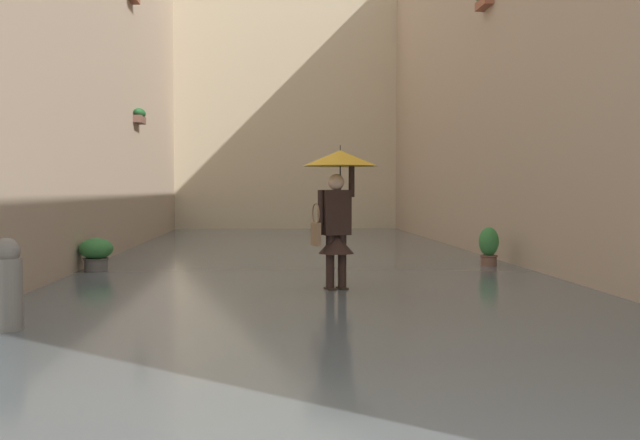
% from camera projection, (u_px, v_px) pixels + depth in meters
% --- Properties ---
extents(ground_plane, '(60.00, 60.00, 0.00)m').
position_uv_depth(ground_plane, '(301.00, 264.00, 14.29)').
color(ground_plane, slate).
extents(flood_water, '(8.64, 28.55, 0.07)m').
position_uv_depth(flood_water, '(301.00, 262.00, 14.29)').
color(flood_water, '#515B60').
rests_on(flood_water, ground_plane).
extents(building_facade_left, '(2.04, 26.55, 9.22)m').
position_uv_depth(building_facade_left, '(541.00, 33.00, 14.44)').
color(building_facade_left, tan).
rests_on(building_facade_left, ground_plane).
extents(building_facade_far, '(11.44, 1.80, 13.80)m').
position_uv_depth(building_facade_far, '(286.00, 40.00, 26.13)').
color(building_facade_far, beige).
rests_on(building_facade_far, ground_plane).
extents(person_wading, '(1.05, 1.05, 2.10)m').
position_uv_depth(person_wading, '(338.00, 189.00, 10.07)').
color(person_wading, '#2D2319').
rests_on(person_wading, ground_plane).
extents(potted_plant_far_left, '(0.36, 0.36, 0.78)m').
position_uv_depth(potted_plant_far_left, '(489.00, 247.00, 13.27)').
color(potted_plant_far_left, brown).
rests_on(potted_plant_far_left, ground_plane).
extents(potted_plant_mid_right, '(0.58, 0.58, 0.64)m').
position_uv_depth(potted_plant_mid_right, '(96.00, 254.00, 12.43)').
color(potted_plant_mid_right, '#66605B').
rests_on(potted_plant_mid_right, ground_plane).
extents(mooring_bollard, '(0.30, 0.30, 1.00)m').
position_uv_depth(mooring_bollard, '(7.00, 288.00, 7.16)').
color(mooring_bollard, gray).
rests_on(mooring_bollard, ground_plane).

